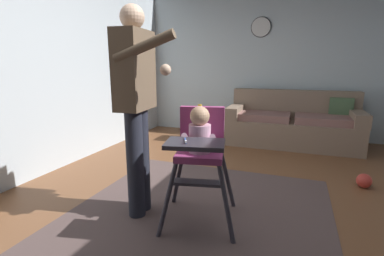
{
  "coord_description": "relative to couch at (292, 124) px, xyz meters",
  "views": [
    {
      "loc": [
        0.56,
        -2.39,
        1.26
      ],
      "look_at": [
        -0.16,
        -0.43,
        0.8
      ],
      "focal_mm": 26.51,
      "sensor_mm": 36.0,
      "label": 1
    }
  ],
  "objects": [
    {
      "name": "area_rug",
      "position": [
        -0.69,
        -2.9,
        -0.33
      ],
      "size": [
        2.18,
        2.76,
        0.01
      ],
      "primitive_type": "cube",
      "color": "brown",
      "rests_on": "ground"
    },
    {
      "name": "ground",
      "position": [
        -0.53,
        -2.39,
        -0.38
      ],
      "size": [
        5.93,
        7.37,
        0.1
      ],
      "primitive_type": "cube",
      "color": "brown"
    },
    {
      "name": "couch",
      "position": [
        0.0,
        0.0,
        0.0
      ],
      "size": [
        2.02,
        0.86,
        0.86
      ],
      "rotation": [
        0.0,
        0.0,
        -1.57
      ],
      "color": "#88715D",
      "rests_on": "ground"
    },
    {
      "name": "wall_far",
      "position": [
        -0.53,
        0.52,
        1.01
      ],
      "size": [
        5.13,
        0.06,
        2.68
      ],
      "primitive_type": "cube",
      "color": "silver",
      "rests_on": "ground"
    },
    {
      "name": "side_table",
      "position": [
        -1.48,
        -0.27,
        0.05
      ],
      "size": [
        0.4,
        0.4,
        0.52
      ],
      "color": "brown",
      "rests_on": "ground"
    },
    {
      "name": "adult_standing",
      "position": [
        -1.18,
        -2.8,
        0.64
      ],
      "size": [
        0.54,
        0.5,
        1.71
      ],
      "rotation": [
        0.0,
        0.0,
        0.09
      ],
      "color": "#232632",
      "rests_on": "ground"
    },
    {
      "name": "wall_clock",
      "position": [
        -0.64,
        0.48,
        1.58
      ],
      "size": [
        0.35,
        0.04,
        0.35
      ],
      "color": "white"
    },
    {
      "name": "high_chair",
      "position": [
        -0.65,
        -2.75,
        0.34
      ],
      "size": [
        0.71,
        0.81,
        0.96
      ],
      "rotation": [
        0.0,
        0.0,
        -1.36
      ],
      "color": "#35323B",
      "rests_on": "ground"
    },
    {
      "name": "wall_left",
      "position": [
        -2.73,
        -2.09,
        1.01
      ],
      "size": [
        0.06,
        6.37,
        2.68
      ],
      "primitive_type": "cube",
      "color": "silver",
      "rests_on": "ground"
    },
    {
      "name": "sippy_cup",
      "position": [
        -1.49,
        -0.27,
        0.24
      ],
      "size": [
        0.07,
        0.07,
        0.1
      ],
      "primitive_type": "cylinder",
      "color": "gold",
      "rests_on": "side_table"
    },
    {
      "name": "toy_ball",
      "position": [
        0.76,
        -1.54,
        -0.26
      ],
      "size": [
        0.15,
        0.15,
        0.15
      ],
      "primitive_type": "sphere",
      "color": "#D13D33",
      "rests_on": "ground"
    }
  ]
}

